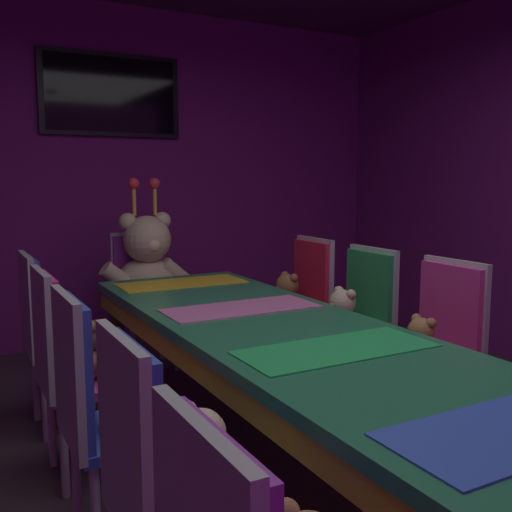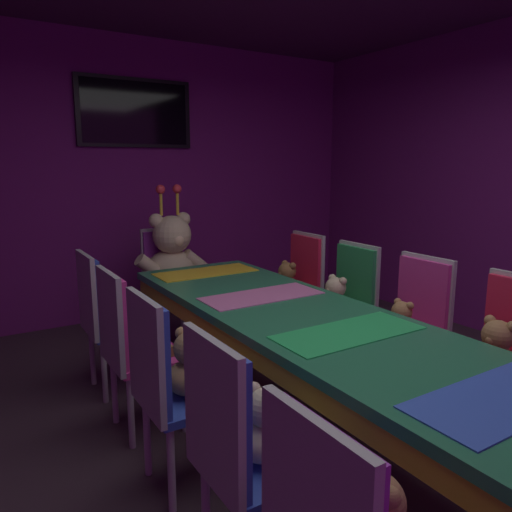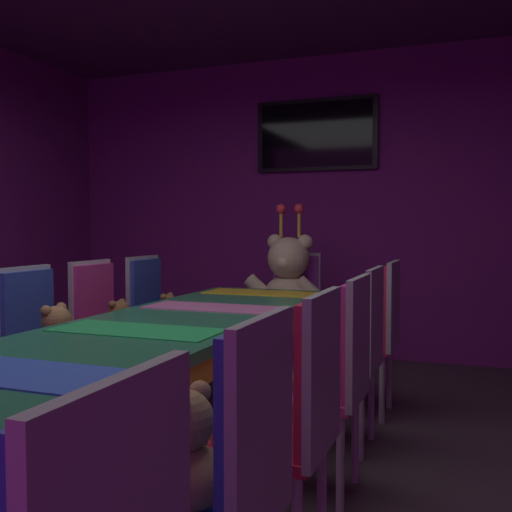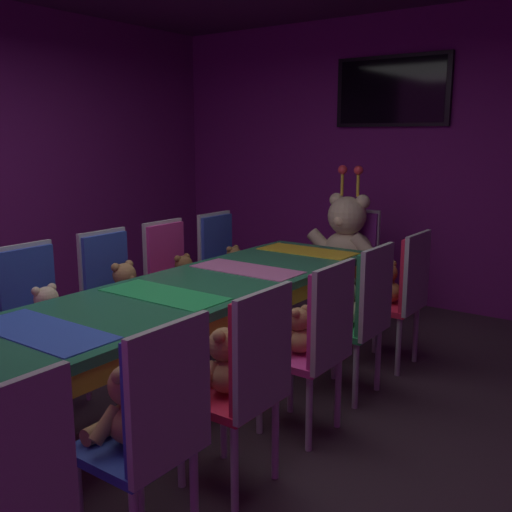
{
  "view_description": "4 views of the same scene",
  "coord_description": "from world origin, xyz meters",
  "views": [
    {
      "loc": [
        -1.29,
        -1.75,
        1.39
      ],
      "look_at": [
        0.15,
        0.92,
        0.98
      ],
      "focal_mm": 41.26,
      "sensor_mm": 36.0,
      "label": 1
    },
    {
      "loc": [
        -1.6,
        -1.7,
        1.56
      ],
      "look_at": [
        0.18,
        1.16,
        0.92
      ],
      "focal_mm": 34.1,
      "sensor_mm": 36.0,
      "label": 2
    },
    {
      "loc": [
        1.42,
        -2.27,
        1.21
      ],
      "look_at": [
        0.17,
        1.07,
        1.03
      ],
      "focal_mm": 41.7,
      "sensor_mm": 36.0,
      "label": 3
    },
    {
      "loc": [
        2.34,
        -2.34,
        1.64
      ],
      "look_at": [
        0.06,
        0.82,
        0.84
      ],
      "focal_mm": 41.35,
      "sensor_mm": 36.0,
      "label": 4
    }
  ],
  "objects": [
    {
      "name": "teddy_right_2",
      "position": [
        0.71,
        -0.34,
        0.6
      ],
      "size": [
        0.26,
        0.34,
        0.32
      ],
      "rotation": [
        0.0,
        0.0,
        3.14
      ],
      "color": "#9E7247",
      "rests_on": "chair_right_2"
    },
    {
      "name": "chair_left_3",
      "position": [
        -0.85,
        0.33,
        0.6
      ],
      "size": [
        0.42,
        0.41,
        0.98
      ],
      "color": "#2D47B2",
      "rests_on": "ground_plane"
    },
    {
      "name": "teddy_right_1",
      "position": [
        0.7,
        -0.91,
        0.6
      ],
      "size": [
        0.27,
        0.35,
        0.33
      ],
      "rotation": [
        0.0,
        0.0,
        3.14
      ],
      "color": "#9E7247",
      "rests_on": "chair_right_1"
    },
    {
      "name": "chair_right_2",
      "position": [
        0.86,
        -0.34,
        0.6
      ],
      "size": [
        0.42,
        0.41,
        0.98
      ],
      "rotation": [
        0.0,
        0.0,
        3.14
      ],
      "color": "red",
      "rests_on": "ground_plane"
    },
    {
      "name": "teddy_right_3",
      "position": [
        0.72,
        0.3,
        0.57
      ],
      "size": [
        0.22,
        0.28,
        0.26
      ],
      "rotation": [
        0.0,
        0.0,
        3.14
      ],
      "color": "#9E7247",
      "rests_on": "chair_right_3"
    },
    {
      "name": "teddy_left_4",
      "position": [
        -0.7,
        0.93,
        0.58
      ],
      "size": [
        0.23,
        0.3,
        0.28
      ],
      "color": "brown",
      "rests_on": "chair_left_4"
    },
    {
      "name": "chair_left_4",
      "position": [
        -0.84,
        0.93,
        0.6
      ],
      "size": [
        0.42,
        0.41,
        0.98
      ],
      "color": "#CC338C",
      "rests_on": "ground_plane"
    },
    {
      "name": "chair_right_1",
      "position": [
        0.85,
        -0.91,
        0.6
      ],
      "size": [
        0.42,
        0.41,
        0.98
      ],
      "rotation": [
        0.0,
        0.0,
        3.14
      ],
      "color": "#2D47B2",
      "rests_on": "ground_plane"
    },
    {
      "name": "wall_tv",
      "position": [
        0.0,
        3.11,
        2.05
      ],
      "size": [
        1.14,
        0.06,
        0.66
      ],
      "color": "black"
    },
    {
      "name": "king_teddy_bear",
      "position": [
        0.0,
        2.25,
        0.75
      ],
      "size": [
        0.72,
        0.56,
        0.93
      ],
      "rotation": [
        0.0,
        0.0,
        -1.57
      ],
      "color": "beige",
      "rests_on": "throne_chair"
    },
    {
      "name": "wall_back",
      "position": [
        0.0,
        3.2,
        1.4
      ],
      "size": [
        5.2,
        0.12,
        2.8
      ],
      "primitive_type": "cube",
      "color": "#721E72",
      "rests_on": "ground_plane"
    },
    {
      "name": "chair_right_4",
      "position": [
        0.83,
        0.89,
        0.6
      ],
      "size": [
        0.42,
        0.41,
        0.98
      ],
      "rotation": [
        0.0,
        0.0,
        3.14
      ],
      "color": "#268C4C",
      "rests_on": "ground_plane"
    },
    {
      "name": "banquet_table",
      "position": [
        0.0,
        0.0,
        0.66
      ],
      "size": [
        0.9,
        3.76,
        0.75
      ],
      "color": "#26724C",
      "rests_on": "ground_plane"
    },
    {
      "name": "teddy_right_5",
      "position": [
        0.7,
        1.52,
        0.59
      ],
      "size": [
        0.25,
        0.32,
        0.3
      ],
      "rotation": [
        0.0,
        0.0,
        3.14
      ],
      "color": "olive",
      "rests_on": "chair_right_5"
    },
    {
      "name": "chair_left_2",
      "position": [
        -0.83,
        -0.3,
        0.6
      ],
      "size": [
        0.42,
        0.41,
        0.98
      ],
      "color": "#2D47B2",
      "rests_on": "ground_plane"
    },
    {
      "name": "teddy_left_3",
      "position": [
        -0.7,
        0.33,
        0.6
      ],
      "size": [
        0.27,
        0.35,
        0.33
      ],
      "color": "#9E7247",
      "rests_on": "chair_left_3"
    },
    {
      "name": "ground_plane",
      "position": [
        0.0,
        0.0,
        0.0
      ],
      "size": [
        7.9,
        7.9,
        0.0
      ],
      "primitive_type": "plane",
      "color": "#3F2D38"
    },
    {
      "name": "throne_chair",
      "position": [
        0.0,
        2.42,
        0.6
      ],
      "size": [
        0.41,
        0.42,
        0.98
      ],
      "rotation": [
        0.0,
        0.0,
        -1.57
      ],
      "color": "purple",
      "rests_on": "ground_plane"
    },
    {
      "name": "chair_right_5",
      "position": [
        0.85,
        1.52,
        0.6
      ],
      "size": [
        0.42,
        0.41,
        0.98
      ],
      "rotation": [
        0.0,
        0.0,
        3.14
      ],
      "color": "red",
      "rests_on": "ground_plane"
    },
    {
      "name": "teddy_left_2",
      "position": [
        -0.68,
        -0.3,
        0.59
      ],
      "size": [
        0.24,
        0.31,
        0.3
      ],
      "color": "beige",
      "rests_on": "chair_left_2"
    },
    {
      "name": "teddy_left_5",
      "position": [
        -0.68,
        1.54,
        0.57
      ],
      "size": [
        0.21,
        0.27,
        0.26
      ],
      "color": "olive",
      "rests_on": "chair_left_5"
    },
    {
      "name": "teddy_right_4",
      "position": [
        0.69,
        0.89,
        0.59
      ],
      "size": [
        0.25,
        0.32,
        0.31
      ],
      "rotation": [
        0.0,
        0.0,
        3.14
      ],
      "color": "beige",
      "rests_on": "chair_right_4"
    },
    {
      "name": "chair_left_5",
      "position": [
        -0.83,
        1.54,
        0.6
      ],
      "size": [
        0.42,
        0.41,
        0.98
      ],
      "color": "#2D47B2",
      "rests_on": "ground_plane"
    },
    {
      "name": "chair_right_3",
      "position": [
        0.86,
        0.3,
        0.6
      ],
      "size": [
        0.42,
        0.41,
        0.98
      ],
      "rotation": [
        0.0,
        0.0,
        3.14
      ],
      "color": "#CC338C",
      "rests_on": "ground_plane"
    }
  ]
}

